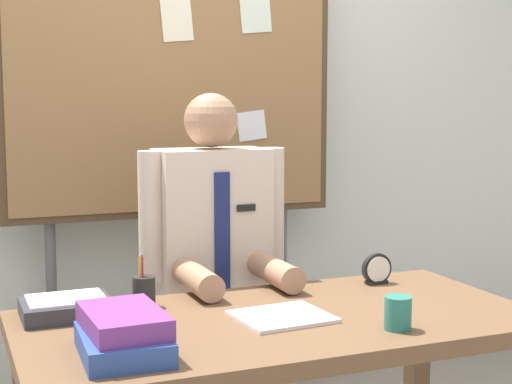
{
  "coord_description": "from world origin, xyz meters",
  "views": [
    {
      "loc": [
        -0.9,
        -2.04,
        1.37
      ],
      "look_at": [
        0.0,
        0.18,
        1.07
      ],
      "focal_mm": 54.65,
      "sensor_mm": 36.0,
      "label": 1
    }
  ],
  "objects_px": {
    "desk": "(279,347)",
    "bulletin_board": "(173,78)",
    "desk_clock": "(377,270)",
    "pen_holder": "(144,291)",
    "person": "(213,296)",
    "book_stack": "(123,334)",
    "paper_tray": "(67,307)",
    "coffee_mug": "(398,313)",
    "open_notebook": "(282,317)"
  },
  "relations": [
    {
      "from": "desk",
      "to": "bulletin_board",
      "type": "distance_m",
      "value": 1.36
    },
    {
      "from": "paper_tray",
      "to": "pen_holder",
      "type": "bearing_deg",
      "value": 5.26
    },
    {
      "from": "person",
      "to": "pen_holder",
      "type": "xyz_separation_m",
      "value": [
        -0.34,
        -0.34,
        0.13
      ]
    },
    {
      "from": "desk_clock",
      "to": "desk",
      "type": "bearing_deg",
      "value": -152.57
    },
    {
      "from": "pen_holder",
      "to": "paper_tray",
      "type": "height_order",
      "value": "pen_holder"
    },
    {
      "from": "person",
      "to": "paper_tray",
      "type": "xyz_separation_m",
      "value": [
        -0.58,
        -0.36,
        0.11
      ]
    },
    {
      "from": "person",
      "to": "coffee_mug",
      "type": "distance_m",
      "value": 0.88
    },
    {
      "from": "open_notebook",
      "to": "coffee_mug",
      "type": "height_order",
      "value": "coffee_mug"
    },
    {
      "from": "desk",
      "to": "paper_tray",
      "type": "xyz_separation_m",
      "value": [
        -0.58,
        0.24,
        0.12
      ]
    },
    {
      "from": "person",
      "to": "bulletin_board",
      "type": "relative_size",
      "value": 0.67
    },
    {
      "from": "book_stack",
      "to": "open_notebook",
      "type": "xyz_separation_m",
      "value": [
        0.5,
        0.14,
        -0.05
      ]
    },
    {
      "from": "book_stack",
      "to": "bulletin_board",
      "type": "bearing_deg",
      "value": 68.32
    },
    {
      "from": "bulletin_board",
      "to": "open_notebook",
      "type": "bearing_deg",
      "value": -90.04
    },
    {
      "from": "bulletin_board",
      "to": "open_notebook",
      "type": "xyz_separation_m",
      "value": [
        -0.0,
        -1.11,
        -0.71
      ]
    },
    {
      "from": "pen_holder",
      "to": "open_notebook",
      "type": "bearing_deg",
      "value": -39.35
    },
    {
      "from": "open_notebook",
      "to": "desk_clock",
      "type": "height_order",
      "value": "desk_clock"
    },
    {
      "from": "coffee_mug",
      "to": "pen_holder",
      "type": "height_order",
      "value": "pen_holder"
    },
    {
      "from": "book_stack",
      "to": "desk",
      "type": "bearing_deg",
      "value": 18.04
    },
    {
      "from": "desk",
      "to": "desk_clock",
      "type": "relative_size",
      "value": 14.14
    },
    {
      "from": "book_stack",
      "to": "coffee_mug",
      "type": "relative_size",
      "value": 3.31
    },
    {
      "from": "desk",
      "to": "pen_holder",
      "type": "xyz_separation_m",
      "value": [
        -0.34,
        0.26,
        0.14
      ]
    },
    {
      "from": "book_stack",
      "to": "paper_tray",
      "type": "distance_m",
      "value": 0.41
    },
    {
      "from": "person",
      "to": "book_stack",
      "type": "xyz_separation_m",
      "value": [
        -0.5,
        -0.76,
        0.14
      ]
    },
    {
      "from": "bulletin_board",
      "to": "open_notebook",
      "type": "relative_size",
      "value": 7.84
    },
    {
      "from": "paper_tray",
      "to": "person",
      "type": "bearing_deg",
      "value": 31.98
    },
    {
      "from": "desk",
      "to": "person",
      "type": "relative_size",
      "value": 1.1
    },
    {
      "from": "desk_clock",
      "to": "coffee_mug",
      "type": "xyz_separation_m",
      "value": [
        -0.22,
        -0.49,
        -0.0
      ]
    },
    {
      "from": "person",
      "to": "desk_clock",
      "type": "distance_m",
      "value": 0.61
    },
    {
      "from": "paper_tray",
      "to": "desk_clock",
      "type": "bearing_deg",
      "value": 0.54
    },
    {
      "from": "book_stack",
      "to": "desk_clock",
      "type": "relative_size",
      "value": 2.88
    },
    {
      "from": "desk",
      "to": "coffee_mug",
      "type": "distance_m",
      "value": 0.38
    },
    {
      "from": "pen_holder",
      "to": "desk",
      "type": "bearing_deg",
      "value": -37.25
    },
    {
      "from": "person",
      "to": "pen_holder",
      "type": "relative_size",
      "value": 8.64
    },
    {
      "from": "desk",
      "to": "pen_holder",
      "type": "relative_size",
      "value": 9.5
    },
    {
      "from": "open_notebook",
      "to": "desk_clock",
      "type": "distance_m",
      "value": 0.55
    },
    {
      "from": "person",
      "to": "desk_clock",
      "type": "bearing_deg",
      "value": -36.38
    },
    {
      "from": "bulletin_board",
      "to": "paper_tray",
      "type": "bearing_deg",
      "value": -124.15
    },
    {
      "from": "desk_clock",
      "to": "coffee_mug",
      "type": "relative_size",
      "value": 1.15
    },
    {
      "from": "bulletin_board",
      "to": "desk_clock",
      "type": "distance_m",
      "value": 1.18
    },
    {
      "from": "bulletin_board",
      "to": "coffee_mug",
      "type": "distance_m",
      "value": 1.51
    },
    {
      "from": "desk_clock",
      "to": "person",
      "type": "bearing_deg",
      "value": 143.62
    },
    {
      "from": "person",
      "to": "coffee_mug",
      "type": "bearing_deg",
      "value": -73.08
    },
    {
      "from": "person",
      "to": "pen_holder",
      "type": "bearing_deg",
      "value": -135.13
    },
    {
      "from": "person",
      "to": "paper_tray",
      "type": "relative_size",
      "value": 5.32
    },
    {
      "from": "bulletin_board",
      "to": "person",
      "type": "bearing_deg",
      "value": -90.04
    },
    {
      "from": "book_stack",
      "to": "paper_tray",
      "type": "height_order",
      "value": "book_stack"
    },
    {
      "from": "coffee_mug",
      "to": "pen_holder",
      "type": "distance_m",
      "value": 0.78
    },
    {
      "from": "book_stack",
      "to": "pen_holder",
      "type": "height_order",
      "value": "pen_holder"
    },
    {
      "from": "person",
      "to": "book_stack",
      "type": "bearing_deg",
      "value": -123.2
    },
    {
      "from": "desk_clock",
      "to": "pen_holder",
      "type": "distance_m",
      "value": 0.82
    }
  ]
}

